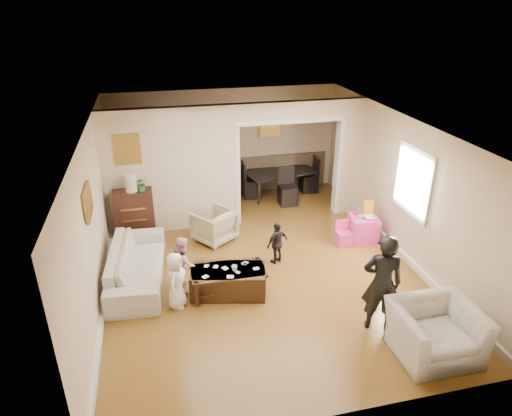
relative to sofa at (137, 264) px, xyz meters
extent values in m
plane|color=olive|center=(2.18, 0.05, -0.32)|extent=(7.00, 7.00, 0.00)
cube|color=beige|center=(0.80, 1.85, 0.98)|extent=(2.75, 0.18, 2.60)
cube|color=beige|center=(4.65, 1.85, 0.98)|extent=(0.55, 0.18, 2.60)
cube|color=beige|center=(3.28, 1.85, 2.10)|extent=(2.22, 0.18, 0.35)
cube|color=white|center=(4.91, -0.35, 1.23)|extent=(0.03, 0.95, 1.10)
cube|color=brown|center=(-0.02, 1.75, 1.53)|extent=(0.45, 0.03, 0.55)
cube|color=brown|center=(-0.53, -0.55, 1.48)|extent=(0.03, 0.55, 0.40)
cube|color=brown|center=(3.28, 3.49, 1.38)|extent=(0.45, 0.03, 0.55)
imported|color=beige|center=(0.00, 0.00, 0.00)|extent=(1.03, 2.26, 0.64)
imported|color=tan|center=(1.51, 1.12, 0.01)|extent=(1.00, 1.00, 0.66)
imported|color=beige|center=(3.98, -2.77, 0.04)|extent=(1.13, 0.99, 0.73)
cube|color=#34150F|center=(-0.03, 1.54, 0.21)|extent=(0.77, 0.43, 1.06)
cylinder|color=beige|center=(-0.03, 1.54, 0.91)|extent=(0.22, 0.22, 0.36)
imported|color=#3A7534|center=(0.17, 1.54, 0.87)|extent=(0.25, 0.22, 0.28)
cube|color=#3C2413|center=(1.47, -0.74, -0.09)|extent=(1.32, 0.87, 0.46)
imported|color=silver|center=(1.57, -0.79, 0.18)|extent=(0.12, 0.12, 0.09)
cube|color=#EC3E97|center=(4.45, 0.45, -0.06)|extent=(0.60, 0.60, 0.52)
cube|color=yellow|center=(4.57, 0.55, 0.35)|extent=(0.21, 0.09, 0.30)
cylinder|color=#28CAC5|center=(4.35, 0.40, 0.24)|extent=(0.08, 0.08, 0.08)
cube|color=red|center=(4.33, 0.57, 0.23)|extent=(0.09, 0.08, 0.05)
imported|color=white|center=(4.50, 0.33, 0.23)|extent=(0.23, 0.23, 0.05)
imported|color=black|center=(3.47, 3.14, -0.02)|extent=(1.88, 1.30, 0.60)
imported|color=black|center=(3.49, -2.09, 0.46)|extent=(0.66, 0.54, 1.56)
imported|color=white|center=(0.62, -0.89, 0.16)|extent=(0.46, 0.55, 0.95)
imported|color=pink|center=(0.77, -0.44, 0.17)|extent=(0.43, 0.52, 0.98)
imported|color=black|center=(2.52, 0.01, 0.09)|extent=(0.52, 0.40, 0.82)
cube|color=white|center=(1.79, -0.61, 0.14)|extent=(0.13, 0.12, 0.00)
cube|color=white|center=(1.14, -0.55, 0.14)|extent=(0.10, 0.11, 0.00)
cube|color=white|center=(1.78, -0.62, 0.14)|extent=(0.10, 0.10, 0.00)
cube|color=white|center=(1.08, -0.86, 0.14)|extent=(0.13, 0.12, 0.00)
cube|color=white|center=(1.93, -0.81, 0.14)|extent=(0.10, 0.08, 0.00)
cube|color=white|center=(1.61, -0.85, 0.14)|extent=(0.09, 0.10, 0.00)
cube|color=white|center=(1.47, -0.95, 0.14)|extent=(0.13, 0.11, 0.00)
cube|color=white|center=(1.29, -0.60, 0.14)|extent=(0.11, 0.11, 0.00)
cube|color=white|center=(1.43, -0.69, 0.14)|extent=(0.12, 0.13, 0.00)
camera|label=1|loc=(0.49, -6.96, 4.19)|focal=31.72mm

